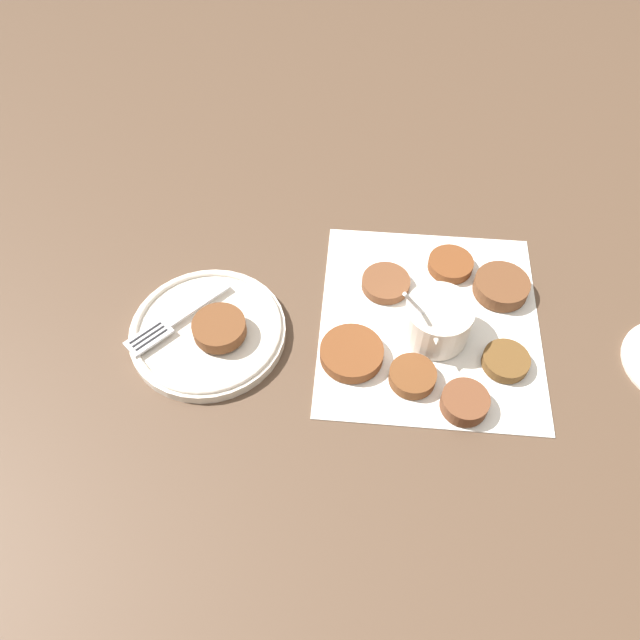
{
  "coord_description": "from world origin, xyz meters",
  "views": [
    {
      "loc": [
        0.49,
        -0.07,
        0.69
      ],
      "look_at": [
        0.01,
        -0.16,
        0.02
      ],
      "focal_mm": 35.0,
      "sensor_mm": 36.0,
      "label": 1
    }
  ],
  "objects_px": {
    "sauce_bowl": "(437,322)",
    "fritter_on_plate": "(219,328)",
    "serving_plate": "(208,331)",
    "fork": "(169,324)"
  },
  "relations": [
    {
      "from": "serving_plate",
      "to": "fritter_on_plate",
      "type": "relative_size",
      "value": 2.97
    },
    {
      "from": "serving_plate",
      "to": "fork",
      "type": "relative_size",
      "value": 1.47
    },
    {
      "from": "fork",
      "to": "sauce_bowl",
      "type": "bearing_deg",
      "value": 101.2
    },
    {
      "from": "sauce_bowl",
      "to": "serving_plate",
      "type": "xyz_separation_m",
      "value": [
        0.06,
        -0.3,
        -0.02
      ]
    },
    {
      "from": "sauce_bowl",
      "to": "fritter_on_plate",
      "type": "distance_m",
      "value": 0.28
    },
    {
      "from": "sauce_bowl",
      "to": "fork",
      "type": "bearing_deg",
      "value": -78.8
    },
    {
      "from": "fork",
      "to": "serving_plate",
      "type": "bearing_deg",
      "value": 98.32
    },
    {
      "from": "serving_plate",
      "to": "fork",
      "type": "xyz_separation_m",
      "value": [
        0.01,
        -0.05,
        0.01
      ]
    },
    {
      "from": "serving_plate",
      "to": "fritter_on_plate",
      "type": "height_order",
      "value": "fritter_on_plate"
    },
    {
      "from": "sauce_bowl",
      "to": "fritter_on_plate",
      "type": "relative_size",
      "value": 1.56
    }
  ]
}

